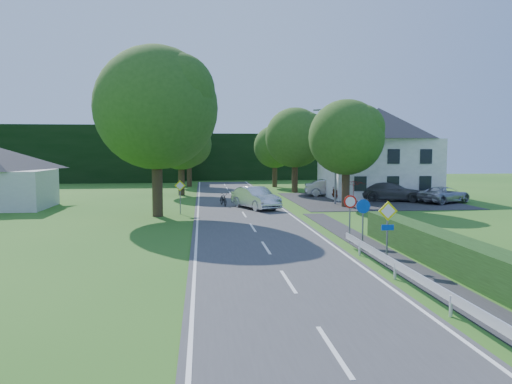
{
  "coord_description": "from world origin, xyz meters",
  "views": [
    {
      "loc": [
        -2.95,
        -10.75,
        4.6
      ],
      "look_at": [
        0.14,
        17.6,
        2.17
      ],
      "focal_mm": 35.0,
      "sensor_mm": 36.0,
      "label": 1
    }
  ],
  "objects": [
    {
      "name": "parking_pad",
      "position": [
        12.0,
        33.0,
        0.02
      ],
      "size": [
        14.0,
        16.0,
        0.04
      ],
      "primitive_type": "cube",
      "color": "#242426",
      "rests_on": "ground"
    },
    {
      "name": "parked_car_red",
      "position": [
        11.3,
        33.0,
        0.87
      ],
      "size": [
        4.92,
        2.09,
        1.66
      ],
      "primitive_type": "imported",
      "rotation": [
        0.0,
        0.0,
        1.6
      ],
      "color": "maroon",
      "rests_on": "parking_pad"
    },
    {
      "name": "ground",
      "position": [
        0.0,
        0.0,
        0.0
      ],
      "size": [
        160.0,
        160.0,
        0.0
      ],
      "primitive_type": "plane",
      "color": "#295D1A",
      "rests_on": "ground"
    },
    {
      "name": "line_centre",
      "position": [
        0.0,
        20.0,
        0.04
      ],
      "size": [
        0.12,
        80.0,
        0.01
      ],
      "primitive_type": null,
      "color": "white",
      "rests_on": "road"
    },
    {
      "name": "sign_priority_right",
      "position": [
        4.3,
        7.98,
        1.8
      ],
      "size": [
        0.78,
        0.09,
        2.59
      ],
      "color": "slate",
      "rests_on": "ground"
    },
    {
      "name": "parked_car_silver_b",
      "position": [
        17.8,
        29.92,
        0.73
      ],
      "size": [
        5.49,
        4.3,
        1.39
      ],
      "primitive_type": "imported",
      "rotation": [
        0.0,
        0.0,
        2.04
      ],
      "color": "#ABAAB2",
      "rests_on": "parking_pad"
    },
    {
      "name": "tree_right_back",
      "position": [
        6.0,
        50.0,
        3.78
      ],
      "size": [
        6.2,
        6.2,
        7.56
      ],
      "primitive_type": null,
      "color": "#295018",
      "rests_on": "ground"
    },
    {
      "name": "streetlight",
      "position": [
        8.06,
        30.0,
        4.46
      ],
      "size": [
        2.03,
        0.18,
        8.0
      ],
      "color": "slate",
      "rests_on": "ground"
    },
    {
      "name": "sign_priority_left",
      "position": [
        -4.5,
        24.98,
        1.72
      ],
      "size": [
        0.78,
        0.09,
        2.44
      ],
      "color": "slate",
      "rests_on": "ground"
    },
    {
      "name": "tree_main",
      "position": [
        -6.0,
        24.0,
        5.82
      ],
      "size": [
        9.4,
        9.4,
        11.64
      ],
      "primitive_type": null,
      "color": "#295018",
      "rests_on": "ground"
    },
    {
      "name": "treeline_right",
      "position": [
        8.0,
        66.0,
        3.5
      ],
      "size": [
        30.0,
        5.0,
        7.0
      ],
      "primitive_type": "cube",
      "color": "black",
      "rests_on": "ground"
    },
    {
      "name": "line_edge_right",
      "position": [
        3.25,
        20.0,
        0.04
      ],
      "size": [
        0.12,
        80.0,
        0.01
      ],
      "primitive_type": "cube",
      "color": "white",
      "rests_on": "road"
    },
    {
      "name": "moving_car",
      "position": [
        1.18,
        27.39,
        0.88
      ],
      "size": [
        3.65,
        5.41,
        1.69
      ],
      "primitive_type": "imported",
      "rotation": [
        0.0,
        0.0,
        0.4
      ],
      "color": "silver",
      "rests_on": "road"
    },
    {
      "name": "tree_right_mid",
      "position": [
        8.5,
        28.0,
        4.29
      ],
      "size": [
        7.0,
        7.0,
        8.58
      ],
      "primitive_type": null,
      "color": "#295018",
      "rests_on": "ground"
    },
    {
      "name": "parked_car_silver_a",
      "position": [
        9.62,
        37.0,
        0.87
      ],
      "size": [
        5.2,
        2.38,
        1.65
      ],
      "primitive_type": "imported",
      "rotation": [
        0.0,
        0.0,
        1.44
      ],
      "color": "#A3A3A7",
      "rests_on": "parking_pad"
    },
    {
      "name": "tree_left_back",
      "position": [
        -4.5,
        52.0,
        4.04
      ],
      "size": [
        6.6,
        6.6,
        8.07
      ],
      "primitive_type": null,
      "color": "#295018",
      "rests_on": "ground"
    },
    {
      "name": "line_edge_left",
      "position": [
        -3.25,
        20.0,
        0.04
      ],
      "size": [
        0.12,
        80.0,
        0.01
      ],
      "primitive_type": "cube",
      "color": "white",
      "rests_on": "road"
    },
    {
      "name": "treeline_left",
      "position": [
        -28.0,
        62.0,
        4.0
      ],
      "size": [
        44.0,
        6.0,
        8.0
      ],
      "primitive_type": "cube",
      "color": "black",
      "rests_on": "ground"
    },
    {
      "name": "parasol",
      "position": [
        9.91,
        30.37,
        1.03
      ],
      "size": [
        2.44,
        2.47,
        1.98
      ],
      "primitive_type": "imported",
      "rotation": [
        0.0,
        0.0,
        0.14
      ],
      "color": "#A80F0D",
      "rests_on": "parking_pad"
    },
    {
      "name": "parked_car_grey",
      "position": [
        13.91,
        32.0,
        0.87
      ],
      "size": [
        6.16,
        4.24,
        1.65
      ],
      "primitive_type": "imported",
      "rotation": [
        0.0,
        0.0,
        1.2
      ],
      "color": "#48484D",
      "rests_on": "parking_pad"
    },
    {
      "name": "road",
      "position": [
        0.0,
        20.0,
        0.02
      ],
      "size": [
        7.0,
        80.0,
        0.04
      ],
      "primitive_type": "cube",
      "color": "#3C3C3E",
      "rests_on": "ground"
    },
    {
      "name": "motorcycle",
      "position": [
        -1.2,
        29.88,
        0.58
      ],
      "size": [
        1.07,
        2.15,
        1.08
      ],
      "primitive_type": "imported",
      "rotation": [
        0.0,
        0.0,
        0.18
      ],
      "color": "black",
      "rests_on": "road"
    },
    {
      "name": "house_white",
      "position": [
        14.0,
        36.0,
        4.41
      ],
      "size": [
        10.6,
        8.4,
        8.6
      ],
      "color": "silver",
      "rests_on": "ground"
    },
    {
      "name": "tree_left_far",
      "position": [
        -5.0,
        40.0,
        4.29
      ],
      "size": [
        7.0,
        7.0,
        8.58
      ],
      "primitive_type": null,
      "color": "#295018",
      "rests_on": "ground"
    },
    {
      "name": "sign_roundabout",
      "position": [
        4.3,
        10.98,
        1.67
      ],
      "size": [
        0.64,
        0.08,
        2.37
      ],
      "color": "slate",
      "rests_on": "ground"
    },
    {
      "name": "tree_right_far",
      "position": [
        7.0,
        42.0,
        4.54
      ],
      "size": [
        7.4,
        7.4,
        9.09
      ],
      "primitive_type": null,
      "color": "#295018",
      "rests_on": "ground"
    },
    {
      "name": "sign_speed_limit",
      "position": [
        4.3,
        12.97,
        1.77
      ],
      "size": [
        0.64,
        0.11,
        2.37
      ],
      "color": "slate",
      "rests_on": "ground"
    },
    {
      "name": "footpath",
      "position": [
        4.95,
        2.0,
        0.02
      ],
      "size": [
        1.5,
        44.0,
        0.04
      ],
      "primitive_type": "cube",
      "color": "#242426",
      "rests_on": "ground"
    }
  ]
}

